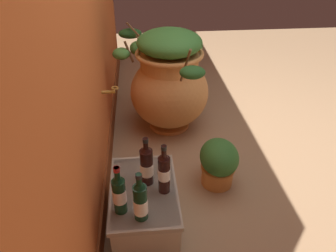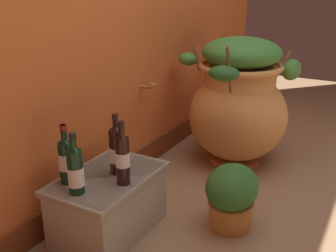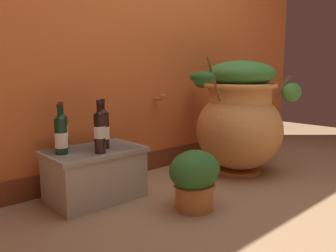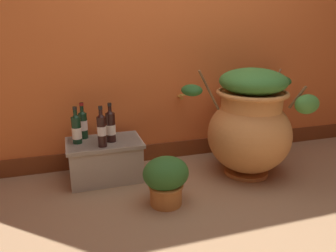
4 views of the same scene
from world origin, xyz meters
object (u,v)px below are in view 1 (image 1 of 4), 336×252
at_px(terracotta_urn, 169,81).
at_px(potted_shrub, 219,162).
at_px(wine_bottle_left, 140,200).
at_px(wine_bottle_right, 119,193).
at_px(wine_bottle_middle, 147,164).
at_px(wine_bottle_back, 164,172).

bearing_deg(terracotta_urn, potted_shrub, -161.31).
height_order(terracotta_urn, potted_shrub, terracotta_urn).
distance_m(wine_bottle_left, wine_bottle_right, 0.12).
distance_m(terracotta_urn, wine_bottle_right, 1.40).
distance_m(wine_bottle_middle, potted_shrub, 0.66).
xyz_separation_m(terracotta_urn, wine_bottle_right, (-1.34, 0.39, 0.01)).
bearing_deg(wine_bottle_right, terracotta_urn, -16.26).
distance_m(terracotta_urn, wine_bottle_middle, 1.16).
height_order(wine_bottle_right, potted_shrub, wine_bottle_right).
height_order(terracotta_urn, wine_bottle_back, terracotta_urn).
bearing_deg(potted_shrub, wine_bottle_left, 135.36).
relative_size(wine_bottle_middle, wine_bottle_back, 0.99).
height_order(wine_bottle_left, potted_shrub, wine_bottle_left).
relative_size(wine_bottle_right, wine_bottle_back, 0.93).
bearing_deg(wine_bottle_left, wine_bottle_right, 62.49).
height_order(wine_bottle_left, wine_bottle_middle, wine_bottle_middle).
relative_size(terracotta_urn, wine_bottle_middle, 3.85).
distance_m(terracotta_urn, wine_bottle_left, 1.43).
distance_m(terracotta_urn, wine_bottle_back, 1.22).
relative_size(terracotta_urn, potted_shrub, 3.40).
xyz_separation_m(wine_bottle_middle, potted_shrub, (0.31, -0.52, -0.28)).
xyz_separation_m(wine_bottle_left, potted_shrub, (0.57, -0.56, -0.26)).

